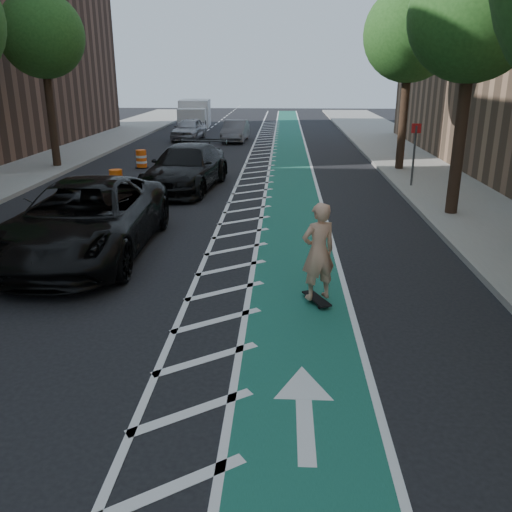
# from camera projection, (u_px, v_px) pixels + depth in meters

# --- Properties ---
(ground) EXTENTS (120.00, 120.00, 0.00)m
(ground) POSITION_uv_depth(u_px,v_px,m) (136.00, 319.00, 9.95)
(ground) COLOR black
(ground) RESTS_ON ground
(bike_lane) EXTENTS (2.00, 90.00, 0.01)m
(bike_lane) POSITION_uv_depth(u_px,v_px,m) (292.00, 199.00, 19.25)
(bike_lane) COLOR #164F3E
(bike_lane) RESTS_ON ground
(buffer_strip) EXTENTS (1.40, 90.00, 0.01)m
(buffer_strip) POSITION_uv_depth(u_px,v_px,m) (250.00, 199.00, 19.33)
(buffer_strip) COLOR silver
(buffer_strip) RESTS_ON ground
(sidewalk_right) EXTENTS (5.00, 90.00, 0.15)m
(sidewalk_right) POSITION_uv_depth(u_px,v_px,m) (478.00, 199.00, 18.92)
(sidewalk_right) COLOR gray
(sidewalk_right) RESTS_ON ground
(curb_right) EXTENTS (0.12, 90.00, 0.16)m
(curb_right) POSITION_uv_depth(u_px,v_px,m) (408.00, 198.00, 19.04)
(curb_right) COLOR gray
(curb_right) RESTS_ON ground
(curb_left) EXTENTS (0.12, 90.00, 0.16)m
(curb_left) POSITION_uv_depth(u_px,v_px,m) (16.00, 194.00, 19.71)
(curb_left) COLOR gray
(curb_left) RESTS_ON ground
(tree_r_c) EXTENTS (4.20, 4.20, 7.90)m
(tree_r_c) POSITION_uv_depth(u_px,v_px,m) (471.00, 17.00, 15.26)
(tree_r_c) COLOR #382619
(tree_r_c) RESTS_ON ground
(tree_r_d) EXTENTS (4.20, 4.20, 7.90)m
(tree_r_d) POSITION_uv_depth(u_px,v_px,m) (410.00, 35.00, 22.82)
(tree_r_d) COLOR #382619
(tree_r_d) RESTS_ON ground
(tree_l_d) EXTENTS (4.20, 4.20, 7.90)m
(tree_l_d) POSITION_uv_depth(u_px,v_px,m) (43.00, 36.00, 23.58)
(tree_l_d) COLOR #382619
(tree_l_d) RESTS_ON ground
(sign_post) EXTENTS (0.35, 0.08, 2.47)m
(sign_post) POSITION_uv_depth(u_px,v_px,m) (414.00, 154.00, 20.49)
(sign_post) COLOR #4C4C4C
(sign_post) RESTS_ON ground
(skateboard) EXTENTS (0.56, 0.85, 0.11)m
(skateboard) POSITION_uv_depth(u_px,v_px,m) (316.00, 299.00, 10.61)
(skateboard) COLOR black
(skateboard) RESTS_ON ground
(skateboarder) EXTENTS (0.82, 0.71, 1.91)m
(skateboarder) POSITION_uv_depth(u_px,v_px,m) (318.00, 252.00, 10.29)
(skateboarder) COLOR tan
(skateboarder) RESTS_ON skateboard
(suv_near) EXTENTS (3.08, 6.56, 1.81)m
(suv_near) POSITION_uv_depth(u_px,v_px,m) (86.00, 219.00, 13.17)
(suv_near) COLOR black
(suv_near) RESTS_ON ground
(suv_far) EXTENTS (2.99, 5.94, 1.65)m
(suv_far) POSITION_uv_depth(u_px,v_px,m) (186.00, 168.00, 20.67)
(suv_far) COLOR black
(suv_far) RESTS_ON ground
(car_silver) EXTENTS (2.05, 4.27, 1.41)m
(car_silver) POSITION_uv_depth(u_px,v_px,m) (189.00, 129.00, 35.71)
(car_silver) COLOR #9D9CA2
(car_silver) RESTS_ON ground
(car_grey) EXTENTS (1.59, 4.08, 1.32)m
(car_grey) POSITION_uv_depth(u_px,v_px,m) (235.00, 131.00, 34.88)
(car_grey) COLOR #5D5C61
(car_grey) RESTS_ON ground
(box_truck) EXTENTS (2.57, 5.22, 2.12)m
(box_truck) POSITION_uv_depth(u_px,v_px,m) (194.00, 115.00, 43.66)
(box_truck) COLOR silver
(box_truck) RESTS_ON ground
(barrel_a) EXTENTS (0.70, 0.70, 0.95)m
(barrel_a) POSITION_uv_depth(u_px,v_px,m) (83.00, 198.00, 17.48)
(barrel_a) COLOR #FF630D
(barrel_a) RESTS_ON ground
(barrel_b) EXTENTS (0.62, 0.62, 0.84)m
(barrel_b) POSITION_uv_depth(u_px,v_px,m) (116.00, 181.00, 20.33)
(barrel_b) COLOR #FF5D0D
(barrel_b) RESTS_ON ground
(barrel_c) EXTENTS (0.61, 0.61, 0.84)m
(barrel_c) POSITION_uv_depth(u_px,v_px,m) (141.00, 159.00, 25.39)
(barrel_c) COLOR #FD580D
(barrel_c) RESTS_ON ground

